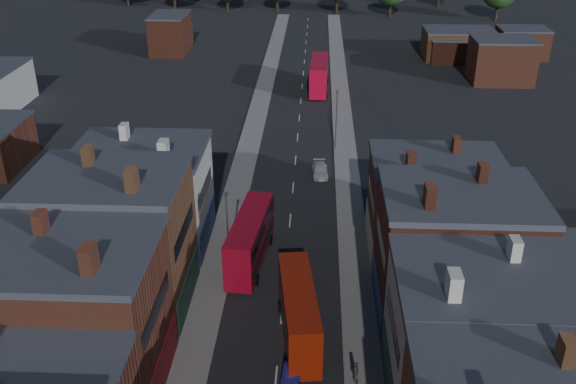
# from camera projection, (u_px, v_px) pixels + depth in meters

# --- Properties ---
(pavement_west) EXTENTS (3.00, 200.00, 0.12)m
(pavement_west) POSITION_uv_depth(u_px,v_px,m) (240.00, 179.00, 77.51)
(pavement_west) COLOR gray
(pavement_west) RESTS_ON ground
(pavement_east) EXTENTS (3.00, 200.00, 0.12)m
(pavement_east) POSITION_uv_depth(u_px,v_px,m) (348.00, 181.00, 76.97)
(pavement_east) COLOR gray
(pavement_east) RESTS_ON ground
(lamp_post_2) EXTENTS (0.25, 0.70, 8.12)m
(lamp_post_2) POSITION_uv_depth(u_px,v_px,m) (228.00, 228.00, 57.51)
(lamp_post_2) COLOR slate
(lamp_post_2) RESTS_ON ground
(lamp_post_3) EXTENTS (0.25, 0.70, 8.12)m
(lamp_post_3) POSITION_uv_depth(u_px,v_px,m) (336.00, 116.00, 83.88)
(lamp_post_3) COLOR slate
(lamp_post_3) RESTS_ON ground
(bus_0) EXTENTS (3.68, 11.33, 4.81)m
(bus_0) POSITION_uv_depth(u_px,v_px,m) (250.00, 239.00, 59.86)
(bus_0) COLOR #A90920
(bus_0) RESTS_ON ground
(bus_1) EXTENTS (3.80, 10.98, 4.65)m
(bus_1) POSITION_uv_depth(u_px,v_px,m) (299.00, 312.00, 50.09)
(bus_1) COLOR #A11C09
(bus_1) RESTS_ON ground
(bus_2) EXTENTS (3.38, 12.26, 5.26)m
(bus_2) POSITION_uv_depth(u_px,v_px,m) (319.00, 75.00, 107.50)
(bus_2) COLOR #B90823
(bus_2) RESTS_ON ground
(car_1) EXTENTS (1.73, 3.93, 1.25)m
(car_1) POSITION_uv_depth(u_px,v_px,m) (292.00, 372.00, 46.77)
(car_1) COLOR #131251
(car_1) RESTS_ON ground
(car_2) EXTENTS (1.88, 4.07, 1.13)m
(car_2) POSITION_uv_depth(u_px,v_px,m) (254.00, 220.00, 67.26)
(car_2) COLOR black
(car_2) RESTS_ON ground
(car_3) EXTENTS (2.08, 4.54, 1.29)m
(car_3) POSITION_uv_depth(u_px,v_px,m) (320.00, 170.00, 78.38)
(car_3) COLOR white
(car_3) RESTS_ON ground
(ped_3) EXTENTS (0.57, 1.12, 1.85)m
(ped_3) POSITION_uv_depth(u_px,v_px,m) (356.00, 373.00, 46.11)
(ped_3) COLOR #635C55
(ped_3) RESTS_ON pavement_east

